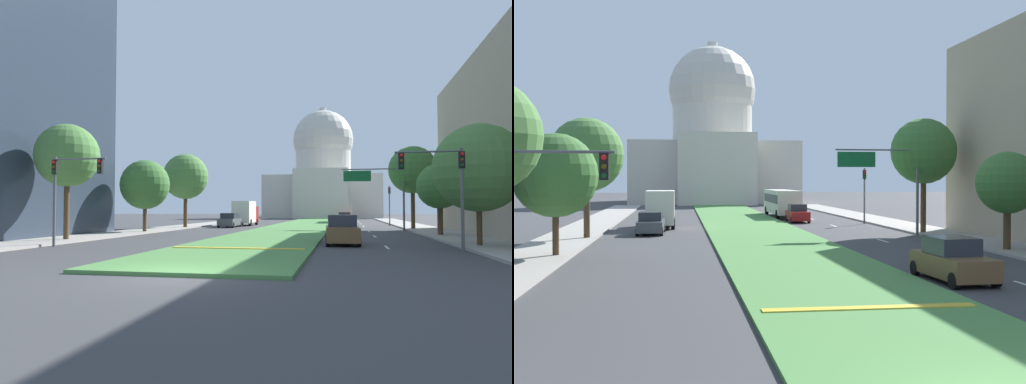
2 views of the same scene
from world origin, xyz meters
TOP-DOWN VIEW (x-y plane):
  - ground_plane at (0.00, 52.23)m, footprint 260.00×260.00m
  - grass_median at (0.00, 47.01)m, footprint 7.65×94.01m
  - median_curb_nose at (0.00, 9.05)m, footprint 6.89×0.50m
  - lane_dashes_right at (7.72, 47.38)m, footprint 0.16×66.93m
  - sidewalk_left at (-13.62, 41.78)m, footprint 4.00×94.01m
  - sidewalk_right at (13.62, 41.78)m, footprint 4.00×94.01m
  - capitol_building at (0.00, 103.83)m, footprint 28.10×27.74m
  - traffic_light_near_left at (-10.28, 9.85)m, footprint 3.34×0.35m
  - traffic_light_near_right at (10.28, 10.26)m, footprint 3.34×0.35m
  - traffic_light_far_right at (11.12, 47.27)m, footprint 0.28×0.35m
  - overhead_guide_sign at (8.95, 34.40)m, footprint 6.26×0.20m
  - street_tree_left_near at (-12.97, 13.80)m, footprint 4.25×4.25m
  - street_tree_right_near at (12.82, 13.75)m, footprint 4.99×4.99m
  - street_tree_left_mid at (-12.48, 24.94)m, footprint 4.50×4.50m
  - street_tree_right_mid at (12.79, 24.19)m, footprint 3.59×3.59m
  - street_tree_left_far at (-12.28, 35.11)m, footprint 5.13×5.13m
  - street_tree_right_far at (12.44, 36.12)m, footprint 4.98×4.98m
  - sedan_lead_stopped at (5.23, 14.63)m, footprint 2.17×4.61m
  - sedan_midblock at (-8.08, 38.97)m, footprint 2.05×4.54m
  - sedan_distant at (5.40, 50.55)m, footprint 1.96×4.45m
  - box_truck_delivery at (-7.51, 45.11)m, footprint 2.40×6.40m
  - city_bus at (5.23, 59.01)m, footprint 2.62×11.00m

SIDE VIEW (x-z plane):
  - ground_plane at x=0.00m, z-range 0.00..0.00m
  - lane_dashes_right at x=7.72m, z-range 0.00..0.01m
  - grass_median at x=0.00m, z-range 0.00..0.14m
  - sidewalk_left at x=-13.62m, z-range 0.00..0.15m
  - sidewalk_right at x=13.62m, z-range 0.00..0.15m
  - median_curb_nose at x=0.00m, z-range 0.14..0.18m
  - sedan_midblock at x=-8.08m, z-range -0.05..1.65m
  - sedan_distant at x=5.40m, z-range -0.06..1.69m
  - sedan_lead_stopped at x=5.23m, z-range -0.06..1.74m
  - box_truck_delivery at x=-7.51m, z-range 0.08..3.28m
  - city_bus at x=5.23m, z-range 0.29..3.24m
  - traffic_light_far_right at x=11.12m, z-range 0.71..5.91m
  - traffic_light_near_left at x=-10.28m, z-range 1.20..6.40m
  - traffic_light_near_right at x=10.28m, z-range 1.20..6.40m
  - street_tree_right_mid at x=12.79m, z-range 1.07..6.85m
  - street_tree_left_mid at x=-12.48m, z-range 1.06..7.72m
  - street_tree_right_near at x=12.82m, z-range 0.99..7.98m
  - overhead_guide_sign at x=8.95m, z-range 1.43..7.93m
  - street_tree_left_near at x=-12.97m, z-range 1.80..9.71m
  - street_tree_left_far at x=-12.28m, z-range 1.63..10.05m
  - street_tree_right_far at x=12.44m, z-range 1.88..10.67m
  - capitol_building at x=0.00m, z-range -3.71..24.76m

